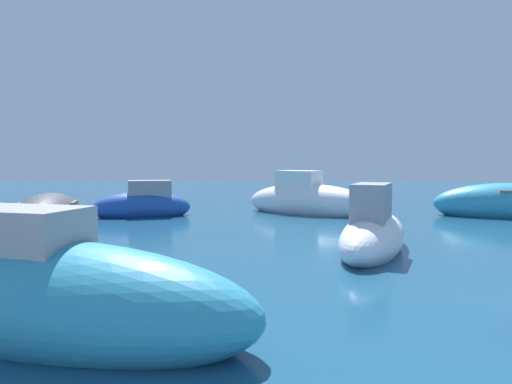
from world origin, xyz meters
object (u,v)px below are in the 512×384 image
Objects in this scene: moored_boat_4 at (43,297)px; moored_boat_8 at (373,234)px; moored_boat_3 at (512,205)px; moored_boat_5 at (143,205)px; moored_boat_0 at (48,223)px; moored_boat_2 at (307,201)px.

moored_boat_4 is 6.91m from moored_boat_8.
moored_boat_3 is at bearing 59.60° from moored_boat_4.
moored_boat_4 is 11.42m from moored_boat_5.
moored_boat_3 is at bearing -85.50° from moored_boat_0.
moored_boat_0 is 0.81× the size of moored_boat_3.
moored_boat_5 is (-13.18, 0.29, -0.04)m from moored_boat_3.
moored_boat_8 is at bearing -115.55° from moored_boat_0.
moored_boat_0 is at bearing 59.76° from moored_boat_5.
moored_boat_5 is (-6.02, -0.85, -0.08)m from moored_boat_2.
moored_boat_5 is (-1.55, 11.31, -0.06)m from moored_boat_4.
moored_boat_2 reaches higher than moored_boat_4.
moored_boat_8 is (5.03, 4.74, -0.05)m from moored_boat_4.
moored_boat_0 is 8.05m from moored_boat_8.
moored_boat_5 is 0.89× the size of moored_boat_8.
moored_boat_3 is at bearing 163.31° from moored_boat_5.
moored_boat_2 is (7.30, 5.65, 0.06)m from moored_boat_0.
moored_boat_4 is at bearing 82.39° from moored_boat_5.
moored_boat_3 is at bearing 24.86° from moored_boat_2.
moored_boat_2 reaches higher than moored_boat_3.
moored_boat_8 reaches higher than moored_boat_5.
moored_boat_2 is 7.24m from moored_boat_3.
moored_boat_5 is (1.27, 4.80, -0.03)m from moored_boat_0.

